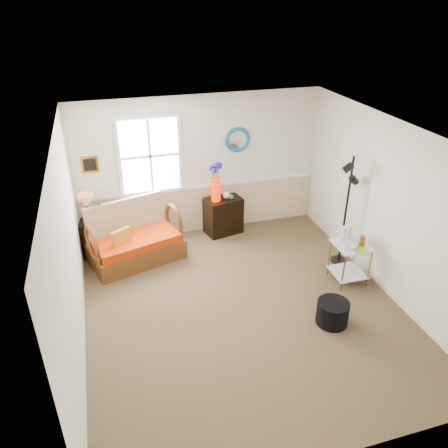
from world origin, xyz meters
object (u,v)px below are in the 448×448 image
object	(u,v)px
lamp_stand	(93,238)
ottoman	(332,313)
cabinet	(223,215)
floor_lamp	(346,212)
loveseat	(135,234)
side_table	(349,263)

from	to	relation	value
lamp_stand	ottoman	bearing A→B (deg)	-41.76
ottoman	cabinet	bearing A→B (deg)	104.10
cabinet	ottoman	distance (m)	3.03
floor_lamp	ottoman	bearing A→B (deg)	-118.61
loveseat	floor_lamp	xyz separation A→B (m)	(3.35, -1.04, 0.46)
cabinet	side_table	world-z (taller)	cabinet
side_table	floor_lamp	xyz separation A→B (m)	(0.16, 0.54, 0.62)
loveseat	cabinet	world-z (taller)	loveseat
cabinet	ottoman	world-z (taller)	cabinet
lamp_stand	cabinet	world-z (taller)	cabinet
loveseat	ottoman	world-z (taller)	loveseat
loveseat	lamp_stand	distance (m)	0.82
ottoman	floor_lamp	bearing A→B (deg)	57.06
cabinet	side_table	distance (m)	2.56
cabinet	ottoman	size ratio (longest dim) A/B	1.58
loveseat	ottoman	xyz separation A→B (m)	(2.45, -2.43, -0.33)
loveseat	lamp_stand	bearing A→B (deg)	134.74
loveseat	ottoman	bearing A→B (deg)	-61.37
loveseat	ottoman	size ratio (longest dim) A/B	3.39
lamp_stand	floor_lamp	xyz separation A→B (m)	(4.05, -1.43, 0.63)
lamp_stand	ottoman	distance (m)	4.23
side_table	floor_lamp	size ratio (longest dim) A/B	0.35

